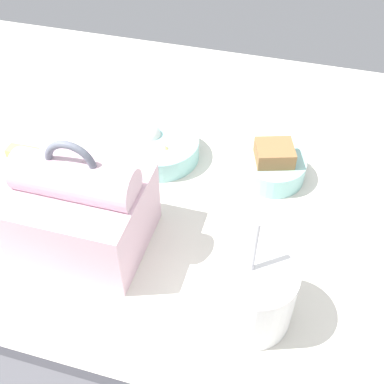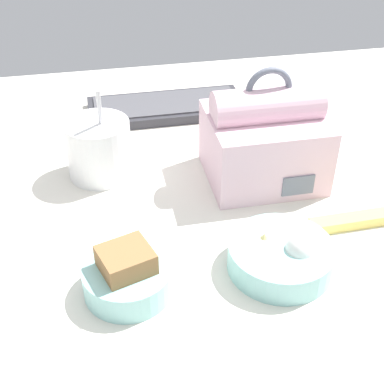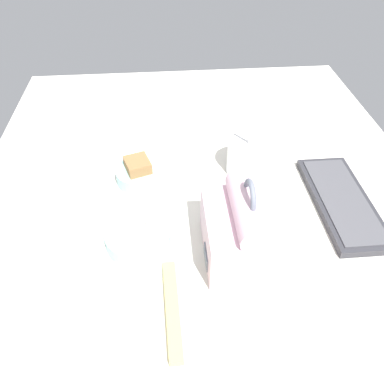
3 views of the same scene
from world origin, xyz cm
name	(u,v)px [view 3 (image 3 of 3)]	position (x,y,z in cm)	size (l,w,h in cm)	color
desk_surface	(205,206)	(0.00, 0.00, 1.00)	(140.00, 110.00, 2.00)	silver
keyboard	(342,201)	(3.30, 31.33, 3.02)	(30.25, 12.18, 2.10)	#2D2D33
lunch_bag	(245,230)	(14.84, 5.98, 8.69)	(17.54, 15.71, 18.66)	beige
soup_cup	(248,156)	(-10.58, 11.77, 6.89)	(10.26, 10.26, 15.60)	white
bento_bowl_sandwich	(139,174)	(-8.93, -15.29, 4.43)	(10.95, 10.95, 6.50)	#93D1CC
bento_bowl_snacks	(138,236)	(10.71, -15.04, 4.05)	(13.60, 13.60, 5.64)	#93D1CC
chopstick_case	(172,309)	(27.08, -8.79, 2.80)	(19.51, 2.89, 1.60)	#EFD666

